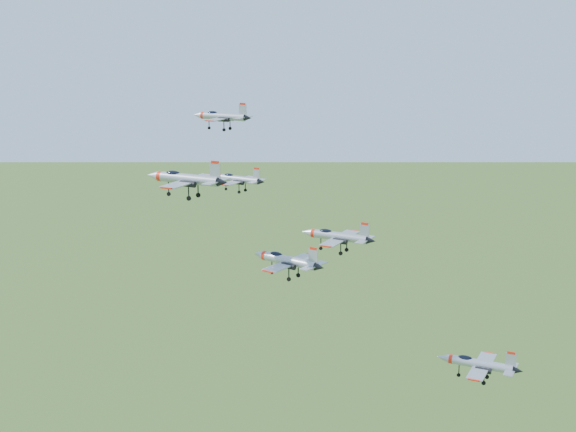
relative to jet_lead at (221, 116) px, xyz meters
The scene contains 6 objects.
jet_lead is the anchor object (origin of this frame).
jet_left_high 19.43m from the jet_lead, 46.33° to the right, with size 10.41×8.54×2.79m.
jet_right_high 35.36m from the jet_lead, 62.65° to the right, with size 13.54×11.22×3.62m.
jet_left_low 35.82m from the jet_lead, 20.96° to the right, with size 12.71×10.50×3.40m.
jet_right_low 43.76m from the jet_lead, 41.80° to the right, with size 12.26×10.17×3.27m.
jet_trail 65.55m from the jet_lead, 19.18° to the right, with size 11.69×9.71×3.12m.
Camera 1 is at (62.19, -105.44, 168.80)m, focal length 50.00 mm.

